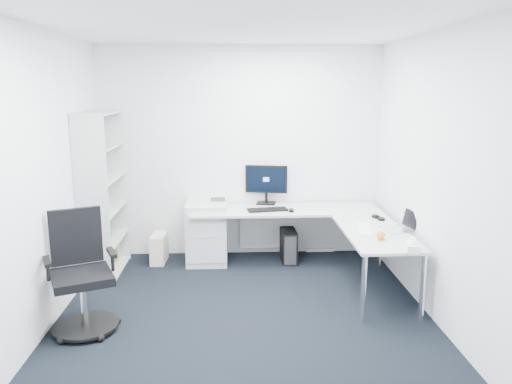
{
  "coord_description": "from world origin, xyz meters",
  "views": [
    {
      "loc": [
        -0.1,
        -4.3,
        2.19
      ],
      "look_at": [
        0.15,
        1.05,
        1.05
      ],
      "focal_mm": 35.0,
      "sensor_mm": 36.0,
      "label": 1
    }
  ],
  "objects_px": {
    "l_desk": "(288,243)",
    "laptop": "(394,220)",
    "task_chair": "(82,274)",
    "monitor": "(266,184)",
    "bookshelf": "(102,194)"
  },
  "relations": [
    {
      "from": "bookshelf",
      "to": "monitor",
      "type": "bearing_deg",
      "value": 15.89
    },
    {
      "from": "l_desk",
      "to": "task_chair",
      "type": "relative_size",
      "value": 2.15
    },
    {
      "from": "l_desk",
      "to": "laptop",
      "type": "xyz_separation_m",
      "value": [
        1.05,
        -0.68,
        0.46
      ]
    },
    {
      "from": "bookshelf",
      "to": "laptop",
      "type": "relative_size",
      "value": 6.0
    },
    {
      "from": "l_desk",
      "to": "monitor",
      "type": "distance_m",
      "value": 0.88
    },
    {
      "from": "monitor",
      "to": "laptop",
      "type": "relative_size",
      "value": 1.71
    },
    {
      "from": "l_desk",
      "to": "bookshelf",
      "type": "bearing_deg",
      "value": 178.68
    },
    {
      "from": "task_chair",
      "to": "laptop",
      "type": "relative_size",
      "value": 3.44
    },
    {
      "from": "task_chair",
      "to": "monitor",
      "type": "relative_size",
      "value": 2.01
    },
    {
      "from": "monitor",
      "to": "task_chair",
      "type": "bearing_deg",
      "value": -121.15
    },
    {
      "from": "l_desk",
      "to": "laptop",
      "type": "relative_size",
      "value": 7.39
    },
    {
      "from": "bookshelf",
      "to": "laptop",
      "type": "distance_m",
      "value": 3.31
    },
    {
      "from": "l_desk",
      "to": "task_chair",
      "type": "height_order",
      "value": "task_chair"
    },
    {
      "from": "l_desk",
      "to": "task_chair",
      "type": "distance_m",
      "value": 2.48
    },
    {
      "from": "task_chair",
      "to": "l_desk",
      "type": "bearing_deg",
      "value": 12.08
    }
  ]
}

